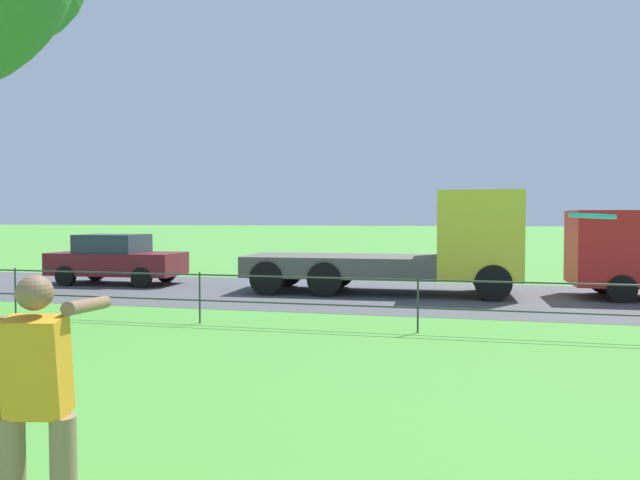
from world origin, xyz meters
name	(u,v)px	position (x,y,z in m)	size (l,w,h in m)	color
street_strip	(353,294)	(0.00, 16.53, 0.00)	(80.00, 6.75, 0.01)	#4C4C51
park_fence	(304,292)	(0.00, 11.46, 0.67)	(37.85, 0.04, 1.00)	#333833
person_thrower	(37,401)	(0.33, 3.86, 0.93)	(0.50, 0.84, 1.71)	#846B4C
frisbee	(592,216)	(3.64, 4.65, 2.07)	(0.31, 0.31, 0.04)	#2DB2C6
car_maroon_left	(116,259)	(-7.57, 17.25, 0.78)	(4.06, 1.93, 1.54)	maroon
flatbed_truck_far_right	(421,249)	(1.78, 17.01, 1.22)	(7.38, 2.65, 2.75)	yellow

